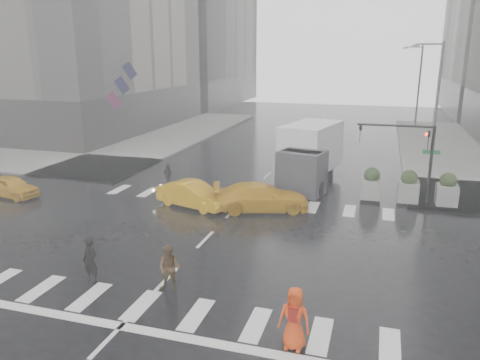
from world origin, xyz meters
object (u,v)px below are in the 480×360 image
(traffic_signal_pole, at_px, (413,148))
(pedestrian_orange, at_px, (294,318))
(box_truck, at_px, (309,153))
(taxi_mid, at_px, (193,195))
(pedestrian_brown, at_px, (169,268))
(taxi_front, at_px, (11,186))

(traffic_signal_pole, relative_size, pedestrian_orange, 2.40)
(pedestrian_orange, xyz_separation_m, box_truck, (-2.33, 17.49, 1.08))
(pedestrian_orange, bearing_deg, taxi_mid, 128.73)
(taxi_mid, height_order, box_truck, box_truck)
(pedestrian_brown, height_order, box_truck, box_truck)
(pedestrian_brown, relative_size, box_truck, 0.24)
(taxi_front, bearing_deg, box_truck, -55.37)
(taxi_mid, bearing_deg, pedestrian_brown, -146.17)
(traffic_signal_pole, relative_size, box_truck, 0.63)
(taxi_front, distance_m, box_truck, 18.12)
(taxi_mid, bearing_deg, taxi_front, 113.54)
(pedestrian_brown, xyz_separation_m, pedestrian_orange, (4.83, -2.03, 0.09))
(pedestrian_brown, distance_m, pedestrian_orange, 5.24)
(traffic_signal_pole, distance_m, box_truck, 6.69)
(taxi_mid, bearing_deg, traffic_signal_pole, -54.84)
(traffic_signal_pole, height_order, taxi_front, traffic_signal_pole)
(taxi_front, bearing_deg, pedestrian_brown, -110.04)
(taxi_front, bearing_deg, pedestrian_orange, -108.50)
(pedestrian_orange, relative_size, box_truck, 0.26)
(traffic_signal_pole, bearing_deg, taxi_front, -166.98)
(pedestrian_brown, distance_m, taxi_front, 15.75)
(traffic_signal_pole, distance_m, taxi_mid, 12.19)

